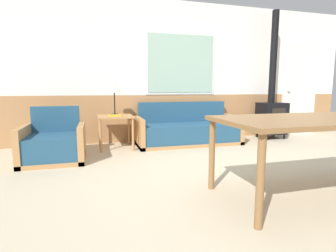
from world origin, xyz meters
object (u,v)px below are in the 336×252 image
couch (188,131)px  table_lamp (114,89)px  dining_table (316,125)px  wood_stove (272,107)px  side_table (115,121)px  armchair (54,145)px

couch → table_lamp: bearing=176.7°
dining_table → wood_stove: 3.07m
side_table → dining_table: size_ratio=0.32×
side_table → wood_stove: wood_stove is taller
couch → armchair: 2.32m
table_lamp → wood_stove: (3.20, -0.02, -0.36)m
side_table → dining_table: 3.07m
dining_table → side_table: bearing=123.0°
couch → wood_stove: wood_stove is taller
armchair → wood_stove: wood_stove is taller
armchair → side_table: size_ratio=1.44×
side_table → dining_table: bearing=-57.0°
side_table → wood_stove: 3.20m
armchair → side_table: (0.91, 0.57, 0.25)m
dining_table → wood_stove: size_ratio=0.72×
table_lamp → dining_table: size_ratio=0.29×
table_lamp → side_table: bearing=-91.0°
dining_table → armchair: bearing=142.3°
side_table → dining_table: (1.67, -2.57, 0.20)m
couch → armchair: bearing=-165.1°
armchair → dining_table: armchair is taller
couch → wood_stove: size_ratio=0.75×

